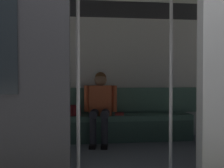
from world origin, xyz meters
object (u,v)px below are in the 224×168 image
(person_seated, at_px, (100,102))
(grab_pole_far, at_px, (171,79))
(train_car, at_px, (110,44))
(bench_seat, at_px, (108,121))
(grab_pole_door, at_px, (78,79))
(handbag, at_px, (73,110))
(book, at_px, (119,114))

(person_seated, xyz_separation_m, grab_pole_far, (-0.61, 1.71, 0.40))
(train_car, distance_m, grab_pole_far, 1.02)
(person_seated, relative_size, grab_pole_far, 0.55)
(train_car, height_order, bench_seat, train_car)
(train_car, height_order, grab_pole_far, train_car)
(bench_seat, height_order, grab_pole_door, grab_pole_door)
(bench_seat, distance_m, grab_pole_far, 1.97)
(bench_seat, bearing_deg, handbag, -2.51)
(train_car, xyz_separation_m, person_seated, (0.06, -0.99, -0.85))
(book, bearing_deg, handbag, 9.16)
(book, height_order, grab_pole_door, grab_pole_door)
(grab_pole_door, bearing_deg, book, -109.59)
(person_seated, xyz_separation_m, book, (-0.33, -0.07, -0.21))
(person_seated, relative_size, grab_pole_door, 0.55)
(book, xyz_separation_m, grab_pole_door, (0.68, 1.90, 0.61))
(train_car, bearing_deg, person_seated, -86.82)
(book, height_order, grab_pole_far, grab_pole_far)
(bench_seat, xyz_separation_m, grab_pole_door, (0.48, 1.88, 0.72))
(bench_seat, distance_m, book, 0.23)
(train_car, distance_m, person_seated, 1.31)
(handbag, bearing_deg, bench_seat, 177.49)
(bench_seat, height_order, handbag, handbag)
(handbag, bearing_deg, grab_pole_far, 120.81)
(bench_seat, bearing_deg, train_car, 85.67)
(person_seated, bearing_deg, train_car, 93.18)
(person_seated, relative_size, handbag, 4.52)
(grab_pole_door, bearing_deg, person_seated, -100.66)
(handbag, height_order, grab_pole_far, grab_pole_far)
(person_seated, height_order, grab_pole_door, grab_pole_door)
(person_seated, distance_m, handbag, 0.48)
(person_seated, height_order, handbag, person_seated)
(train_car, bearing_deg, bench_seat, -94.33)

